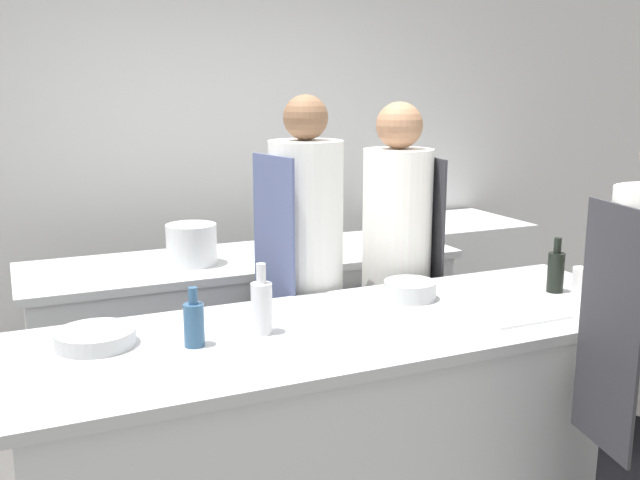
{
  "coord_description": "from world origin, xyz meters",
  "views": [
    {
      "loc": [
        -1.17,
        -2.28,
        1.8
      ],
      "look_at": [
        0.0,
        0.35,
        1.18
      ],
      "focal_mm": 40.0,
      "sensor_mm": 36.0,
      "label": 1
    }
  ],
  "objects_px": {
    "chef_at_pass_far": "(306,289)",
    "bottle_wine": "(194,323)",
    "chef_at_stove": "(397,278)",
    "bottle_olive_oil": "(262,306)",
    "bottle_cooking_oil": "(556,271)",
    "oven_range": "(450,285)",
    "cup": "(581,278)",
    "bowl_prep_small": "(95,338)",
    "bottle_sauce": "(612,285)",
    "bowl_mixing_large": "(410,290)",
    "bottle_vinegar": "(614,287)",
    "stockpot": "(192,244)"
  },
  "relations": [
    {
      "from": "bottle_olive_oil",
      "to": "bowl_prep_small",
      "type": "distance_m",
      "value": 0.58
    },
    {
      "from": "chef_at_stove",
      "to": "bottle_sauce",
      "type": "distance_m",
      "value": 1.02
    },
    {
      "from": "chef_at_stove",
      "to": "bottle_olive_oil",
      "type": "relative_size",
      "value": 6.69
    },
    {
      "from": "chef_at_pass_far",
      "to": "bottle_cooking_oil",
      "type": "distance_m",
      "value": 1.1
    },
    {
      "from": "chef_at_pass_far",
      "to": "bottle_olive_oil",
      "type": "relative_size",
      "value": 6.83
    },
    {
      "from": "cup",
      "to": "bottle_olive_oil",
      "type": "bearing_deg",
      "value": 178.82
    },
    {
      "from": "bottle_vinegar",
      "to": "stockpot",
      "type": "height_order",
      "value": "bottle_vinegar"
    },
    {
      "from": "bottle_vinegar",
      "to": "bottle_olive_oil",
      "type": "bearing_deg",
      "value": 165.19
    },
    {
      "from": "bottle_sauce",
      "to": "cup",
      "type": "height_order",
      "value": "bottle_sauce"
    },
    {
      "from": "chef_at_pass_far",
      "to": "bottle_cooking_oil",
      "type": "relative_size",
      "value": 7.39
    },
    {
      "from": "chef_at_stove",
      "to": "bottle_olive_oil",
      "type": "xyz_separation_m",
      "value": [
        -0.93,
        -0.64,
        0.16
      ]
    },
    {
      "from": "oven_range",
      "to": "stockpot",
      "type": "relative_size",
      "value": 3.63
    },
    {
      "from": "oven_range",
      "to": "chef_at_pass_far",
      "type": "height_order",
      "value": "chef_at_pass_far"
    },
    {
      "from": "oven_range",
      "to": "chef_at_stove",
      "type": "distance_m",
      "value": 1.52
    },
    {
      "from": "bottle_olive_oil",
      "to": "bottle_vinegar",
      "type": "xyz_separation_m",
      "value": [
        1.33,
        -0.35,
        0.01
      ]
    },
    {
      "from": "bottle_cooking_oil",
      "to": "bowl_mixing_large",
      "type": "relative_size",
      "value": 1.1
    },
    {
      "from": "bottle_wine",
      "to": "bottle_cooking_oil",
      "type": "xyz_separation_m",
      "value": [
        1.59,
        0.01,
        0.01
      ]
    },
    {
      "from": "chef_at_pass_far",
      "to": "bottle_cooking_oil",
      "type": "bearing_deg",
      "value": -134.2
    },
    {
      "from": "bottle_olive_oil",
      "to": "cup",
      "type": "bearing_deg",
      "value": -1.18
    },
    {
      "from": "bowl_mixing_large",
      "to": "bowl_prep_small",
      "type": "xyz_separation_m",
      "value": [
        -1.27,
        -0.04,
        -0.01
      ]
    },
    {
      "from": "bottle_olive_oil",
      "to": "bottle_sauce",
      "type": "relative_size",
      "value": 1.29
    },
    {
      "from": "chef_at_pass_far",
      "to": "bottle_wine",
      "type": "xyz_separation_m",
      "value": [
        -0.67,
        -0.6,
        0.12
      ]
    },
    {
      "from": "bottle_wine",
      "to": "bottle_cooking_oil",
      "type": "distance_m",
      "value": 1.59
    },
    {
      "from": "bottle_olive_oil",
      "to": "bowl_mixing_large",
      "type": "distance_m",
      "value": 0.73
    },
    {
      "from": "bottle_wine",
      "to": "bottle_sauce",
      "type": "height_order",
      "value": "bottle_wine"
    },
    {
      "from": "bottle_olive_oil",
      "to": "chef_at_stove",
      "type": "bearing_deg",
      "value": 34.41
    },
    {
      "from": "bottle_olive_oil",
      "to": "cup",
      "type": "distance_m",
      "value": 1.47
    },
    {
      "from": "stockpot",
      "to": "bowl_prep_small",
      "type": "bearing_deg",
      "value": -120.62
    },
    {
      "from": "bottle_olive_oil",
      "to": "bottle_cooking_oil",
      "type": "bearing_deg",
      "value": -0.68
    },
    {
      "from": "chef_at_stove",
      "to": "bottle_wine",
      "type": "height_order",
      "value": "chef_at_stove"
    },
    {
      "from": "bowl_mixing_large",
      "to": "cup",
      "type": "height_order",
      "value": "cup"
    },
    {
      "from": "chef_at_stove",
      "to": "bowl_mixing_large",
      "type": "xyz_separation_m",
      "value": [
        -0.22,
        -0.48,
        0.09
      ]
    },
    {
      "from": "bottle_wine",
      "to": "oven_range",
      "type": "bearing_deg",
      "value": 37.33
    },
    {
      "from": "oven_range",
      "to": "stockpot",
      "type": "height_order",
      "value": "stockpot"
    },
    {
      "from": "bottle_olive_oil",
      "to": "bottle_vinegar",
      "type": "relative_size",
      "value": 0.93
    },
    {
      "from": "chef_at_stove",
      "to": "bowl_prep_small",
      "type": "height_order",
      "value": "chef_at_stove"
    },
    {
      "from": "bottle_olive_oil",
      "to": "cup",
      "type": "xyz_separation_m",
      "value": [
        1.47,
        -0.03,
        -0.05
      ]
    },
    {
      "from": "bowl_mixing_large",
      "to": "bowl_prep_small",
      "type": "distance_m",
      "value": 1.27
    },
    {
      "from": "bottle_sauce",
      "to": "bowl_mixing_large",
      "type": "height_order",
      "value": "bottle_sauce"
    },
    {
      "from": "oven_range",
      "to": "cup",
      "type": "bearing_deg",
      "value": -106.35
    },
    {
      "from": "oven_range",
      "to": "chef_at_pass_far",
      "type": "xyz_separation_m",
      "value": [
        -1.55,
        -1.1,
        0.44
      ]
    },
    {
      "from": "chef_at_stove",
      "to": "bottle_wine",
      "type": "relative_size",
      "value": 8.32
    },
    {
      "from": "chef_at_pass_far",
      "to": "cup",
      "type": "relative_size",
      "value": 18.23
    },
    {
      "from": "oven_range",
      "to": "bottle_cooking_oil",
      "type": "relative_size",
      "value": 3.8
    },
    {
      "from": "stockpot",
      "to": "bowl_mixing_large",
      "type": "bearing_deg",
      "value": -54.22
    },
    {
      "from": "bottle_olive_oil",
      "to": "bottle_sauce",
      "type": "bearing_deg",
      "value": -9.99
    },
    {
      "from": "bowl_mixing_large",
      "to": "bottle_cooking_oil",
      "type": "bearing_deg",
      "value": -14.98
    },
    {
      "from": "chef_at_stove",
      "to": "bowl_mixing_large",
      "type": "bearing_deg",
      "value": -15.7
    },
    {
      "from": "bottle_vinegar",
      "to": "bowl_prep_small",
      "type": "bearing_deg",
      "value": 166.2
    },
    {
      "from": "oven_range",
      "to": "bowl_mixing_large",
      "type": "xyz_separation_m",
      "value": [
        -1.26,
        -1.52,
        0.51
      ]
    }
  ]
}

